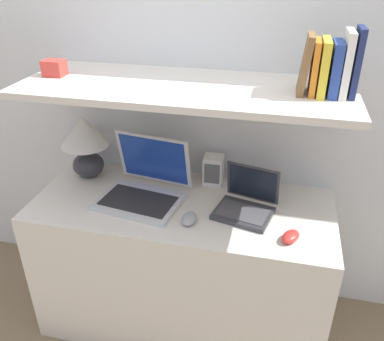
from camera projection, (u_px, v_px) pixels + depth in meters
name	position (u px, v px, depth m)	size (l,w,h in m)	color
wall_back	(199.00, 77.00, 1.91)	(6.00, 0.05, 2.40)	silver
desk	(183.00, 264.00, 2.01)	(1.36, 0.58, 0.72)	silver
back_riser	(196.00, 189.00, 2.15)	(1.36, 0.04, 1.22)	silver
shelf	(184.00, 88.00, 1.65)	(1.36, 0.52, 0.03)	silver
table_lamp	(85.00, 140.00, 1.97)	(0.24, 0.24, 0.31)	#2D2D33
laptop_large	(144.00, 187.00, 1.85)	(0.41, 0.37, 0.28)	silver
laptop_small	(246.00, 203.00, 1.76)	(0.28, 0.26, 0.19)	#333338
computer_mouse	(189.00, 218.00, 1.70)	(0.06, 0.10, 0.04)	#99999E
second_mouse	(291.00, 237.00, 1.60)	(0.10, 0.11, 0.04)	red
router_box	(213.00, 170.00, 1.97)	(0.09, 0.09, 0.14)	white
book_navy	(356.00, 63.00, 1.46)	(0.02, 0.12, 0.25)	navy
book_white	(346.00, 64.00, 1.47)	(0.03, 0.14, 0.23)	silver
book_blue	(335.00, 69.00, 1.48)	(0.03, 0.14, 0.20)	#284293
book_yellow	(323.00, 67.00, 1.49)	(0.03, 0.16, 0.20)	gold
book_orange	(314.00, 67.00, 1.50)	(0.02, 0.14, 0.20)	orange
book_brown	(305.00, 64.00, 1.50)	(0.04, 0.13, 0.22)	brown
shelf_gadget	(54.00, 68.00, 1.74)	(0.09, 0.07, 0.07)	#CC3D33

